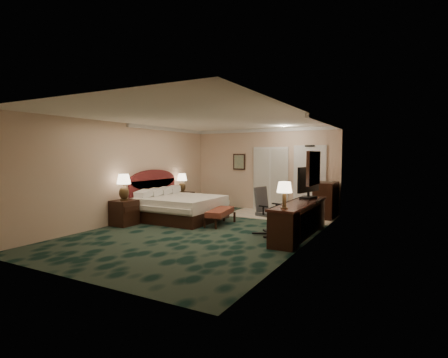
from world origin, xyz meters
The scene contains 24 objects.
floor centered at (0.00, 0.00, 0.00)m, with size 5.00×7.50×0.00m, color black.
ceiling centered at (0.00, 0.00, 2.70)m, with size 5.00×7.50×0.00m, color white.
wall_back centered at (0.00, 3.75, 1.35)m, with size 5.00×0.00×2.70m, color beige.
wall_front centered at (0.00, -3.75, 1.35)m, with size 5.00×0.00×2.70m, color beige.
wall_left centered at (-2.50, 0.00, 1.35)m, with size 0.00×7.50×2.70m, color beige.
wall_right centered at (2.50, 0.00, 1.35)m, with size 0.00×7.50×2.70m, color beige.
crown_molding centered at (0.00, 0.00, 2.65)m, with size 5.00×7.50×0.10m, color silver, non-canonical shape.
tile_patch centered at (0.90, 2.90, 0.01)m, with size 3.20×1.70×0.01m, color #BBB5A7.
headboard centered at (-2.44, 1.00, 0.70)m, with size 0.12×2.00×1.40m, color #4F110A, non-canonical shape.
entry_door centered at (1.55, 3.72, 1.05)m, with size 1.02×0.06×2.18m, color silver.
closet_doors centered at (0.25, 3.71, 1.05)m, with size 1.20×0.06×2.10m, color #B9B4A0.
wall_art centered at (-0.90, 3.71, 1.60)m, with size 0.45×0.06×0.55m, color slate.
wall_mirror centered at (2.46, 0.60, 1.55)m, with size 0.05×0.95×0.75m, color white.
bed centered at (-1.36, 0.90, 0.33)m, with size 2.09×1.93×0.66m, color silver.
nightstand_near centered at (-2.22, -0.43, 0.33)m, with size 0.53×0.60×0.66m, color black.
nightstand_far centered at (-2.24, 2.30, 0.31)m, with size 0.49×0.56×0.61m, color black.
lamp_near centered at (-2.21, -0.43, 1.00)m, with size 0.36×0.36×0.68m, color #301D0E, non-canonical shape.
lamp_far centered at (-2.27, 2.24, 0.92)m, with size 0.33×0.33×0.62m, color #301D0E, non-canonical shape.
bed_bench centered at (-0.03, 0.81, 0.21)m, with size 0.42×1.23×0.41m, color brown.
desk centered at (2.19, 0.51, 0.39)m, with size 0.58×2.71×0.78m, color black.
tv centered at (2.18, 1.26, 1.17)m, with size 0.08×0.99×0.77m, color black.
desk_lamp centered at (2.18, -0.53, 1.05)m, with size 0.31×0.31×0.54m, color #301D0E, non-canonical shape.
desk_chair centered at (1.56, 0.29, 0.55)m, with size 0.64×0.60×1.10m, color #4C4E58, non-canonical shape.
minibar centered at (2.18, 3.20, 0.52)m, with size 0.55×0.99×1.04m, color black.
Camera 1 is at (4.42, -7.12, 1.85)m, focal length 28.00 mm.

